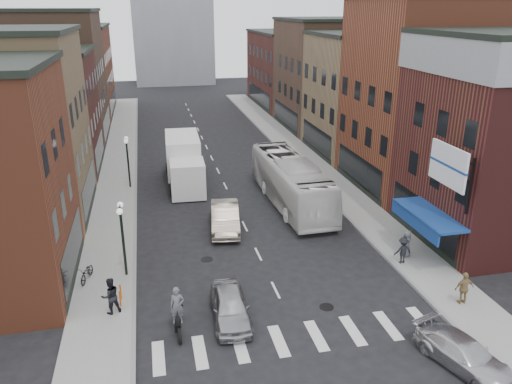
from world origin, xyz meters
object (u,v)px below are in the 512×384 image
streetlamp_far (127,153)px  sedan_left_near (230,307)px  ped_right_a (403,250)px  billboard_sign (449,167)px  curb_car (463,353)px  ped_right_b (464,288)px  ped_right_c (407,243)px  transit_bus (291,182)px  sedan_left_far (225,217)px  parked_bicycle (87,273)px  bike_rack (120,295)px  motorcycle_rider (178,312)px  box_truck (184,162)px  streetlamp_near (122,227)px  ped_left_solo (110,296)px

streetlamp_far → sedan_left_near: size_ratio=1.00×
sedan_left_near → ped_right_a: size_ratio=2.68×
billboard_sign → curb_car: 9.05m
ped_right_b → ped_right_c: 5.03m
transit_bus → sedan_left_far: 6.40m
transit_bus → parked_bicycle: bearing=-149.7°
billboard_sign → bike_rack: size_ratio=4.62×
ped_right_a → motorcycle_rider: bearing=14.1°
box_truck → sedan_left_near: (0.42, -19.12, -1.15)m
motorcycle_rider → ped_right_a: motorcycle_rider is taller
ped_right_a → sedan_left_near: bearing=15.1°
curb_car → sedan_left_near: bearing=130.6°
streetlamp_far → transit_bus: size_ratio=0.34×
ped_right_a → ped_right_c: (0.61, 0.71, 0.03)m
curb_car → streetlamp_near: bearing=124.2°
sedan_left_near → ped_right_b: size_ratio=2.48×
billboard_sign → ped_right_c: 5.67m
streetlamp_far → sedan_left_far: bearing=-56.4°
sedan_left_near → ped_right_b: bearing=-4.5°
streetlamp_near → sedan_left_near: size_ratio=1.00×
box_truck → ped_right_b: (11.46, -20.42, -0.87)m
ped_left_solo → curb_car: bearing=133.2°
streetlamp_near → ped_right_a: streetlamp_near is taller
motorcycle_rider → transit_bus: (9.09, 13.71, 0.62)m
parked_bicycle → ped_right_b: size_ratio=0.98×
transit_bus → ped_right_b: 15.18m
sedan_left_near → transit_bus: bearing=65.3°
ped_right_c → sedan_left_far: bearing=-62.8°
sedan_left_near → ped_left_solo: ped_left_solo is taller
sedan_left_near → curb_car: sedan_left_near is taller
streetlamp_near → transit_bus: 14.14m
bike_rack → ped_right_a: ped_right_a is taller
ped_right_b → motorcycle_rider: bearing=-3.3°
sedan_left_far → parked_bicycle: size_ratio=3.08×
parked_bicycle → ped_right_b: bearing=-4.7°
streetlamp_far → sedan_left_far: streetlamp_far is taller
box_truck → sedan_left_far: size_ratio=1.73×
box_truck → ped_right_c: size_ratio=5.48×
box_truck → ped_right_b: size_ratio=5.25×
ped_right_b → streetlamp_near: bearing=-21.5°
sedan_left_far → streetlamp_far: bearing=130.9°
box_truck → ped_right_c: 19.05m
billboard_sign → box_truck: bearing=123.5°
ped_right_b → sedan_left_near: bearing=-6.5°
curb_car → parked_bicycle: bearing=128.4°
streetlamp_near → ped_right_c: bearing=-4.7°
motorcycle_rider → sedan_left_far: (3.74, 10.30, -0.24)m
box_truck → parked_bicycle: box_truck is taller
ped_right_c → curb_car: bearing=45.7°
ped_right_b → ped_right_c: (-0.27, 5.02, -0.03)m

